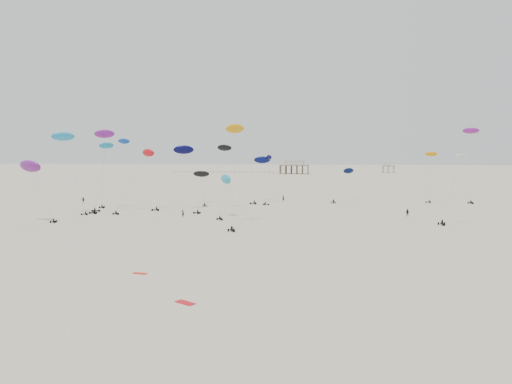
% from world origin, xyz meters
% --- Properties ---
extents(ground_plane, '(900.00, 900.00, 0.00)m').
position_xyz_m(ground_plane, '(0.00, 200.00, 0.00)').
color(ground_plane, beige).
extents(pavilion_main, '(21.00, 13.00, 9.80)m').
position_xyz_m(pavilion_main, '(-10.00, 350.00, 4.22)').
color(pavilion_main, brown).
rests_on(pavilion_main, ground).
extents(pavilion_small, '(9.00, 7.00, 8.00)m').
position_xyz_m(pavilion_small, '(60.00, 380.00, 3.49)').
color(pavilion_small, brown).
rests_on(pavilion_small, ground).
extents(pier_fence, '(80.20, 0.20, 1.50)m').
position_xyz_m(pier_fence, '(-62.00, 350.00, 0.77)').
color(pier_fence, black).
rests_on(pier_fence, ground).
extents(rig_0, '(5.31, 16.68, 22.84)m').
position_xyz_m(rig_0, '(-4.96, 90.85, 15.89)').
color(rig_0, black).
rests_on(rig_0, ground).
extents(rig_1, '(7.67, 12.85, 13.36)m').
position_xyz_m(rig_1, '(19.20, 144.37, 6.40)').
color(rig_1, black).
rests_on(rig_1, ground).
extents(rig_2, '(3.80, 4.86, 15.53)m').
position_xyz_m(rig_2, '(45.04, 145.20, 10.72)').
color(rig_2, black).
rests_on(rig_2, ground).
extents(rig_3, '(5.99, 4.39, 14.88)m').
position_xyz_m(rig_3, '(39.49, 95.67, 6.61)').
color(rig_3, black).
rests_on(rig_3, ground).
extents(rig_4, '(6.85, 16.96, 19.50)m').
position_xyz_m(rig_4, '(-33.61, 113.69, 12.55)').
color(rig_4, black).
rests_on(rig_4, ground).
extents(rig_5, '(9.33, 6.95, 18.86)m').
position_xyz_m(rig_5, '(-40.07, 109.09, 10.95)').
color(rig_5, black).
rests_on(rig_5, ground).
extents(rig_6, '(5.05, 4.72, 22.63)m').
position_xyz_m(rig_6, '(55.96, 143.05, 16.22)').
color(rig_6, black).
rests_on(rig_6, ground).
extents(rig_7, '(2.72, 11.77, 15.62)m').
position_xyz_m(rig_7, '(-3.31, 135.40, 8.51)').
color(rig_7, black).
rests_on(rig_7, ground).
extents(rig_8, '(6.95, 12.50, 12.93)m').
position_xyz_m(rig_8, '(-22.66, 132.23, 7.28)').
color(rig_8, black).
rests_on(rig_8, ground).
extents(rig_9, '(7.31, 17.37, 21.33)m').
position_xyz_m(rig_9, '(-14.30, 118.69, 13.25)').
color(rig_9, black).
rests_on(rig_9, ground).
extents(rig_10, '(10.17, 7.60, 17.38)m').
position_xyz_m(rig_10, '(-24.37, 115.35, 13.34)').
color(rig_10, black).
rests_on(rig_10, ground).
extents(rig_11, '(4.07, 11.64, 18.30)m').
position_xyz_m(rig_11, '(-42.65, 108.97, 12.13)').
color(rig_11, black).
rests_on(rig_11, ground).
extents(rig_12, '(10.85, 6.74, 20.53)m').
position_xyz_m(rig_12, '(-49.76, 103.43, 17.34)').
color(rig_12, black).
rests_on(rig_12, ground).
extents(rig_13, '(4.37, 10.69, 10.78)m').
position_xyz_m(rig_13, '(-9.32, 102.23, 7.76)').
color(rig_13, black).
rests_on(rig_13, ground).
extents(rig_14, '(10.28, 5.31, 13.92)m').
position_xyz_m(rig_14, '(-49.13, 88.16, 11.37)').
color(rig_14, black).
rests_on(rig_14, ground).
extents(rig_15, '(5.64, 4.94, 21.45)m').
position_xyz_m(rig_15, '(-45.75, 116.67, 17.30)').
color(rig_15, black).
rests_on(rig_15, ground).
extents(rig_16, '(5.40, 12.99, 15.48)m').
position_xyz_m(rig_16, '(-6.14, 139.98, 10.37)').
color(rig_16, black).
rests_on(rig_16, ground).
extents(spectator_0, '(0.88, 0.83, 2.00)m').
position_xyz_m(spectator_0, '(-19.02, 100.27, 0.00)').
color(spectator_0, black).
rests_on(spectator_0, ground).
extents(spectator_1, '(1.15, 1.04, 2.04)m').
position_xyz_m(spectator_1, '(33.05, 108.92, 0.00)').
color(spectator_1, black).
rests_on(spectator_1, ground).
extents(spectator_2, '(1.43, 0.92, 2.26)m').
position_xyz_m(spectator_2, '(-57.55, 126.89, 0.00)').
color(spectator_2, black).
rests_on(spectator_2, ground).
extents(spectator_3, '(0.92, 0.80, 2.11)m').
position_xyz_m(spectator_3, '(0.74, 141.97, 0.00)').
color(spectator_3, black).
rests_on(spectator_3, ground).
extents(grounded_kite_a, '(2.34, 1.93, 0.08)m').
position_xyz_m(grounded_kite_a, '(0.53, 35.30, 0.00)').
color(grounded_kite_a, red).
rests_on(grounded_kite_a, ground).
extents(grounded_kite_b, '(1.91, 1.06, 0.07)m').
position_xyz_m(grounded_kite_b, '(-8.43, 46.23, 0.00)').
color(grounded_kite_b, red).
rests_on(grounded_kite_b, ground).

